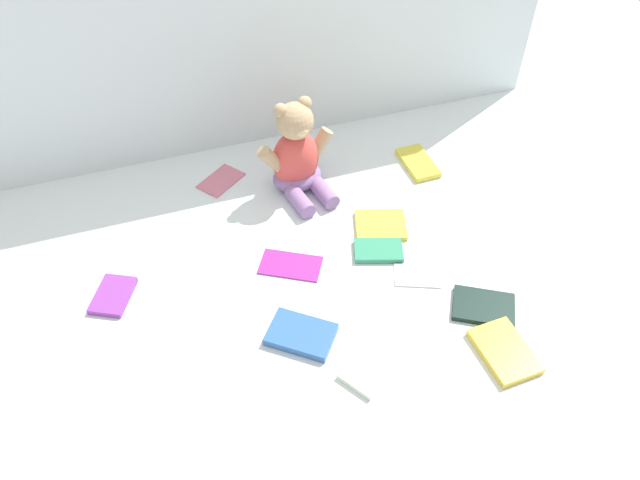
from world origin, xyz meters
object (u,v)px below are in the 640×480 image
(book_case_6, at_px, (113,295))
(book_case_0, at_px, (301,334))
(book_case_4, at_px, (418,163))
(book_case_10, at_px, (369,370))
(book_case_5, at_px, (378,250))
(book_case_7, at_px, (504,351))
(book_case_3, at_px, (290,265))
(book_case_1, at_px, (221,180))
(book_case_2, at_px, (483,307))
(book_case_8, at_px, (381,225))
(book_case_9, at_px, (417,275))
(teddy_bear, at_px, (297,157))

(book_case_6, bearing_deg, book_case_0, 174.00)
(book_case_4, bearing_deg, book_case_10, 55.90)
(book_case_5, height_order, book_case_7, book_case_7)
(book_case_5, relative_size, book_case_7, 0.81)
(book_case_3, bearing_deg, book_case_5, -67.46)
(book_case_3, xyz_separation_m, book_case_5, (0.21, -0.03, 0.00))
(book_case_0, relative_size, book_case_1, 1.16)
(book_case_3, relative_size, book_case_7, 1.00)
(book_case_3, xyz_separation_m, book_case_7, (0.34, -0.36, 0.00))
(book_case_2, distance_m, book_case_8, 0.32)
(book_case_2, distance_m, book_case_6, 0.80)
(book_case_2, xyz_separation_m, book_case_7, (-0.02, -0.11, 0.00))
(book_case_2, xyz_separation_m, book_case_9, (-0.09, 0.13, -0.00))
(book_case_0, bearing_deg, book_case_9, 142.06)
(book_case_0, relative_size, book_case_8, 1.11)
(book_case_6, bearing_deg, book_case_10, 169.47)
(book_case_2, distance_m, book_case_3, 0.43)
(teddy_bear, xyz_separation_m, book_case_10, (-0.03, -0.58, -0.09))
(book_case_1, relative_size, book_case_7, 0.83)
(book_case_6, bearing_deg, book_case_1, -107.72)
(book_case_1, bearing_deg, book_case_2, 179.95)
(book_case_0, bearing_deg, book_case_10, 78.10)
(book_case_6, bearing_deg, book_case_3, -158.09)
(book_case_10, bearing_deg, book_case_3, -20.92)
(book_case_0, height_order, book_case_5, book_case_0)
(book_case_0, bearing_deg, book_case_2, 119.99)
(book_case_0, distance_m, book_case_5, 0.29)
(book_case_4, height_order, book_case_6, book_case_4)
(book_case_1, height_order, book_case_6, book_case_6)
(book_case_0, relative_size, book_case_4, 0.98)
(book_case_1, xyz_separation_m, book_case_9, (0.35, -0.46, -0.00))
(book_case_4, xyz_separation_m, book_case_7, (-0.09, -0.60, 0.00))
(book_case_3, relative_size, book_case_5, 1.24)
(teddy_bear, relative_size, book_case_0, 1.87)
(book_case_5, xyz_separation_m, book_case_7, (0.13, -0.34, 0.00))
(book_case_3, bearing_deg, book_case_6, 114.62)
(book_case_4, bearing_deg, book_case_6, 13.10)
(book_case_6, relative_size, book_case_7, 0.77)
(book_case_1, relative_size, book_case_4, 0.84)
(book_case_1, bearing_deg, book_case_6, 98.59)
(teddy_bear, distance_m, book_case_8, 0.27)
(book_case_0, bearing_deg, teddy_bear, -158.54)
(book_case_1, distance_m, book_case_8, 0.44)
(book_case_2, distance_m, book_case_7, 0.12)
(book_case_3, xyz_separation_m, book_case_9, (0.26, -0.12, 0.00))
(book_case_3, relative_size, book_case_8, 1.15)
(book_case_5, bearing_deg, book_case_7, -140.30)
(book_case_0, distance_m, book_case_2, 0.39)
(book_case_0, distance_m, book_case_4, 0.64)
(book_case_7, xyz_separation_m, book_case_8, (-0.09, 0.42, -0.00))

